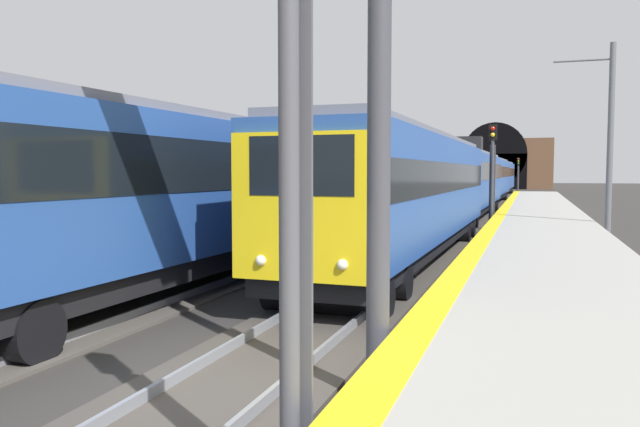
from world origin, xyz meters
TOP-DOWN VIEW (x-y plane):
  - ground_plane at (0.00, 0.00)m, footprint 320.00×320.00m
  - platform_right at (0.00, -4.07)m, footprint 112.00×3.86m
  - platform_right_edge_strip at (0.00, -2.39)m, footprint 112.00×0.50m
  - track_main_line at (0.00, 0.00)m, footprint 160.00×2.70m
  - train_main_approaching at (40.93, 0.00)m, footprint 75.14×3.12m
  - train_adjacent_platform at (26.62, 4.21)m, footprint 59.43×3.32m
  - railway_signal_near at (-2.28, -1.88)m, footprint 0.39×0.38m
  - railway_signal_mid at (24.13, -1.88)m, footprint 0.39×0.38m
  - railway_signal_far at (86.23, -1.88)m, footprint 0.39×0.38m
  - tunnel_portal at (99.88, 2.10)m, footprint 2.49×18.21m
  - catenary_mast_near at (18.59, -6.37)m, footprint 0.22×2.16m

SIDE VIEW (x-z plane):
  - ground_plane at x=0.00m, z-range 0.00..0.00m
  - track_main_line at x=0.00m, z-range -0.06..0.15m
  - platform_right at x=0.00m, z-range 0.00..0.96m
  - platform_right_edge_strip at x=0.00m, z-range 0.96..0.97m
  - train_main_approaching at x=40.93m, z-range -0.17..4.75m
  - train_adjacent_platform at x=26.62m, z-range 0.31..4.51m
  - railway_signal_far at x=86.23m, z-range 0.53..5.35m
  - railway_signal_mid at x=24.13m, z-range 0.44..5.53m
  - railway_signal_near at x=-2.28m, z-range 0.58..6.40m
  - catenary_mast_near at x=18.59m, z-range 0.11..7.69m
  - tunnel_portal at x=99.88m, z-range -1.28..9.58m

